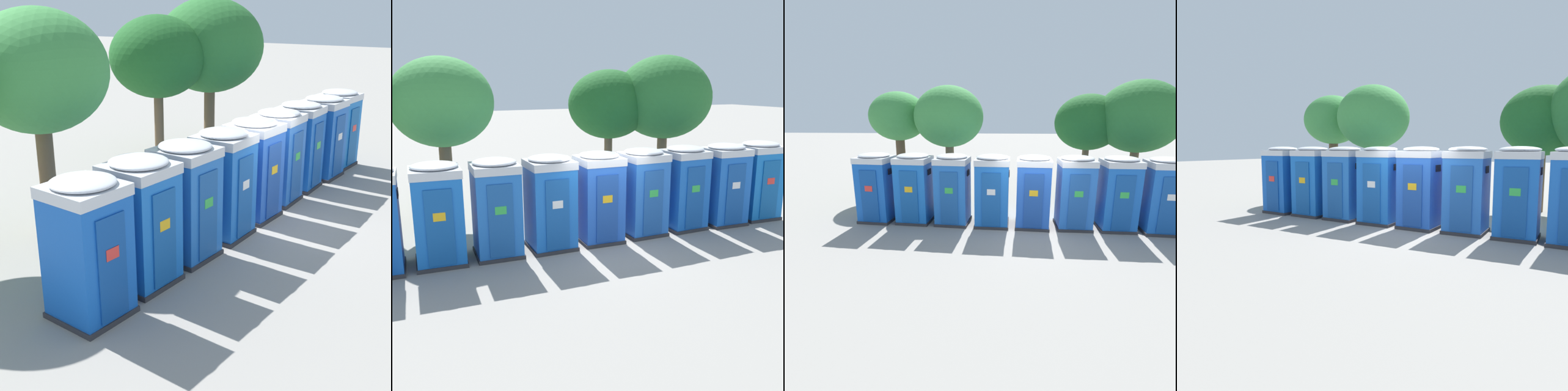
% 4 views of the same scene
% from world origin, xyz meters
% --- Properties ---
extents(ground_plane, '(120.00, 120.00, 0.00)m').
position_xyz_m(ground_plane, '(0.00, 0.00, 0.00)').
color(ground_plane, gray).
extents(portapotty_0, '(1.29, 1.29, 2.54)m').
position_xyz_m(portapotty_0, '(-5.69, 0.60, 1.28)').
color(portapotty_0, '#2D2D33').
rests_on(portapotty_0, ground).
extents(portapotty_1, '(1.29, 1.28, 2.54)m').
position_xyz_m(portapotty_1, '(-4.26, 0.58, 1.28)').
color(portapotty_1, '#2D2D33').
rests_on(portapotty_1, ground).
extents(portapotty_2, '(1.26, 1.28, 2.54)m').
position_xyz_m(portapotty_2, '(-2.84, 0.50, 1.28)').
color(portapotty_2, '#2D2D33').
rests_on(portapotty_2, ground).
extents(portapotty_3, '(1.24, 1.24, 2.54)m').
position_xyz_m(portapotty_3, '(-1.41, 0.41, 1.28)').
color(portapotty_3, '#2D2D33').
rests_on(portapotty_3, ground).
extents(portapotty_4, '(1.25, 1.27, 2.54)m').
position_xyz_m(portapotty_4, '(0.02, 0.35, 1.28)').
color(portapotty_4, '#2D2D33').
rests_on(portapotty_4, ground).
extents(portapotty_5, '(1.20, 1.21, 2.54)m').
position_xyz_m(portapotty_5, '(1.45, 0.35, 1.28)').
color(portapotty_5, '#2D2D33').
rests_on(portapotty_5, ground).
extents(portapotty_6, '(1.18, 1.21, 2.54)m').
position_xyz_m(portapotty_6, '(2.87, 0.31, 1.28)').
color(portapotty_6, '#2D2D33').
rests_on(portapotty_6, ground).
extents(portapotty_7, '(1.31, 1.28, 2.54)m').
position_xyz_m(portapotty_7, '(4.30, 0.13, 1.28)').
color(portapotty_7, '#2D2D33').
rests_on(portapotty_7, ground).
extents(street_tree_0, '(2.75, 2.75, 4.94)m').
position_xyz_m(street_tree_0, '(-6.05, 4.60, 3.73)').
color(street_tree_0, brown).
rests_on(street_tree_0, ground).
extents(street_tree_1, '(3.75, 3.75, 5.39)m').
position_xyz_m(street_tree_1, '(5.07, 4.67, 3.76)').
color(street_tree_1, brown).
rests_on(street_tree_1, ground).
extents(street_tree_2, '(3.17, 3.17, 4.85)m').
position_xyz_m(street_tree_2, '(3.03, 5.44, 3.50)').
color(street_tree_2, brown).
rests_on(street_tree_2, ground).
extents(street_tree_3, '(3.10, 3.10, 5.13)m').
position_xyz_m(street_tree_3, '(-3.50, 3.86, 3.75)').
color(street_tree_3, brown).
rests_on(street_tree_3, ground).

